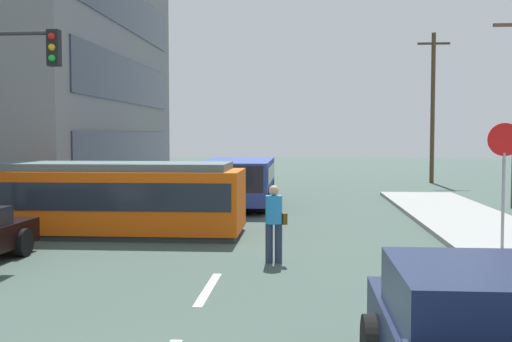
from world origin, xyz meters
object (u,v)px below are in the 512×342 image
Objects in this scene: streetcar_tram at (116,197)px; traffic_light_mast at (1,95)px; pedestrian_crossing at (274,219)px; city_bus at (238,180)px; stop_sign at (504,159)px; utility_pole_far at (433,105)px.

traffic_light_mast reaches higher than streetcar_tram.
pedestrian_crossing is 0.31× the size of traffic_light_mast.
city_bus reaches higher than pedestrian_crossing.
city_bus is 1.12× the size of traffic_light_mast.
city_bus is 10.67m from traffic_light_mast.
streetcar_tram is 4.15× the size of pedestrian_crossing.
stop_sign is 0.54× the size of traffic_light_mast.
streetcar_tram is 5.69m from pedestrian_crossing.
streetcar_tram is 2.41× the size of stop_sign.
streetcar_tram is 1.17× the size of city_bus.
stop_sign is at bearing -51.41° from city_bus.
stop_sign is at bearing 14.94° from pedestrian_crossing.
utility_pole_far reaches higher than city_bus.
city_bus is at bearing 68.36° from streetcar_tram.
utility_pole_far is (14.40, 21.99, 0.75)m from traffic_light_mast.
utility_pole_far reaches higher than stop_sign.
utility_pole_far is at bearing 82.79° from stop_sign.
city_bus is (2.68, 6.74, 0.01)m from streetcar_tram.
stop_sign is 21.86m from utility_pole_far.
utility_pole_far is at bearing 70.94° from pedestrian_crossing.
stop_sign is (5.20, 1.39, 1.25)m from pedestrian_crossing.
pedestrian_crossing is 0.58× the size of stop_sign.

